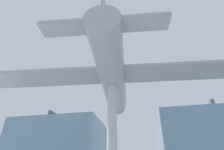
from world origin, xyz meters
The scene contains 2 objects.
support_pylon_central centered at (0.00, 0.00, 3.64)m, with size 0.61×0.61×7.28m.
suspended_airplane centered at (-0.03, 0.26, 8.21)m, with size 20.23×12.24×2.72m.
Camera 1 is at (2.02, -10.55, 1.78)m, focal length 28.00 mm.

